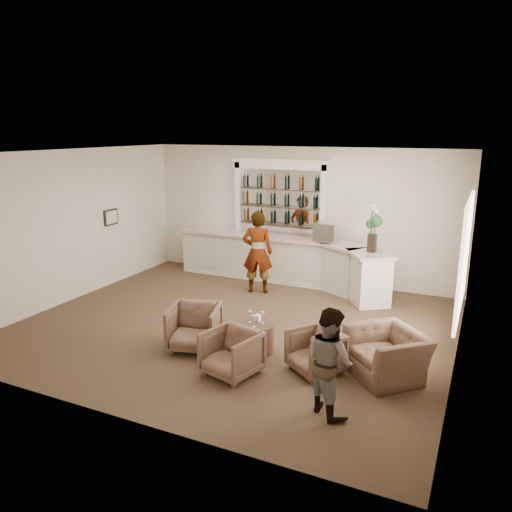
% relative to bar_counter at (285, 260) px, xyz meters
% --- Properties ---
extents(ground, '(8.00, 8.00, 0.00)m').
position_rel_bar_counter_xyz_m(ground, '(0.16, -3.00, -0.57)').
color(ground, brown).
rests_on(ground, ground).
extents(room_shell, '(8.04, 7.02, 3.32)m').
position_rel_bar_counter_xyz_m(room_shell, '(0.33, -2.29, 1.77)').
color(room_shell, beige).
rests_on(room_shell, ground).
extents(bar_counter, '(5.72, 1.80, 1.14)m').
position_rel_bar_counter_xyz_m(bar_counter, '(0.00, 0.00, 0.00)').
color(bar_counter, white).
rests_on(bar_counter, ground).
extents(back_bar_alcove, '(2.64, 0.25, 3.00)m').
position_rel_bar_counter_xyz_m(back_bar_alcove, '(-0.34, 0.41, 1.46)').
color(back_bar_alcove, white).
rests_on(back_bar_alcove, ground).
extents(cocktail_table, '(0.64, 0.64, 0.50)m').
position_rel_bar_counter_xyz_m(cocktail_table, '(1.02, -3.89, -0.32)').
color(cocktail_table, '#4F3222').
rests_on(cocktail_table, ground).
extents(sommelier, '(0.80, 0.64, 1.92)m').
position_rel_bar_counter_xyz_m(sommelier, '(-0.30, -0.96, 0.39)').
color(sommelier, gray).
rests_on(sommelier, ground).
extents(guest, '(0.92, 0.88, 1.49)m').
position_rel_bar_counter_xyz_m(guest, '(2.71, -5.18, 0.17)').
color(guest, gray).
rests_on(guest, ground).
extents(armchair_left, '(1.04, 1.06, 0.78)m').
position_rel_bar_counter_xyz_m(armchair_left, '(0.02, -4.23, -0.19)').
color(armchair_left, brown).
rests_on(armchair_left, ground).
extents(armchair_center, '(0.94, 0.95, 0.71)m').
position_rel_bar_counter_xyz_m(armchair_center, '(1.05, -4.80, -0.22)').
color(armchair_center, brown).
rests_on(armchair_center, ground).
extents(armchair_right, '(1.02, 1.02, 0.68)m').
position_rel_bar_counter_xyz_m(armchair_right, '(2.19, -4.16, -0.24)').
color(armchair_right, brown).
rests_on(armchair_right, ground).
extents(armchair_far, '(1.48, 1.48, 0.73)m').
position_rel_bar_counter_xyz_m(armchair_far, '(3.23, -3.83, -0.21)').
color(armchair_far, brown).
rests_on(armchair_far, ground).
extents(espresso_machine, '(0.53, 0.45, 0.46)m').
position_rel_bar_counter_xyz_m(espresso_machine, '(1.03, -0.00, 0.80)').
color(espresso_machine, silver).
rests_on(espresso_machine, bar_counter).
extents(flower_vase, '(0.27, 0.27, 1.03)m').
position_rel_bar_counter_xyz_m(flower_vase, '(2.22, -0.53, 1.15)').
color(flower_vase, black).
rests_on(flower_vase, bar_counter).
extents(wine_glass_bar_left, '(0.07, 0.07, 0.21)m').
position_rel_bar_counter_xyz_m(wine_glass_bar_left, '(-0.58, -0.07, 0.67)').
color(wine_glass_bar_left, white).
rests_on(wine_glass_bar_left, bar_counter).
extents(wine_glass_bar_right, '(0.07, 0.07, 0.21)m').
position_rel_bar_counter_xyz_m(wine_glass_bar_right, '(0.96, -0.01, 0.67)').
color(wine_glass_bar_right, white).
rests_on(wine_glass_bar_right, bar_counter).
extents(wine_glass_tbl_a, '(0.07, 0.07, 0.21)m').
position_rel_bar_counter_xyz_m(wine_glass_tbl_a, '(0.90, -3.86, 0.03)').
color(wine_glass_tbl_a, white).
rests_on(wine_glass_tbl_a, cocktail_table).
extents(wine_glass_tbl_b, '(0.07, 0.07, 0.21)m').
position_rel_bar_counter_xyz_m(wine_glass_tbl_b, '(1.12, -3.81, 0.03)').
color(wine_glass_tbl_b, white).
rests_on(wine_glass_tbl_b, cocktail_table).
extents(wine_glass_tbl_c, '(0.07, 0.07, 0.21)m').
position_rel_bar_counter_xyz_m(wine_glass_tbl_c, '(1.06, -4.02, 0.03)').
color(wine_glass_tbl_c, white).
rests_on(wine_glass_tbl_c, cocktail_table).
extents(napkin_holder, '(0.08, 0.08, 0.12)m').
position_rel_bar_counter_xyz_m(napkin_holder, '(1.00, -3.75, -0.01)').
color(napkin_holder, white).
rests_on(napkin_holder, cocktail_table).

